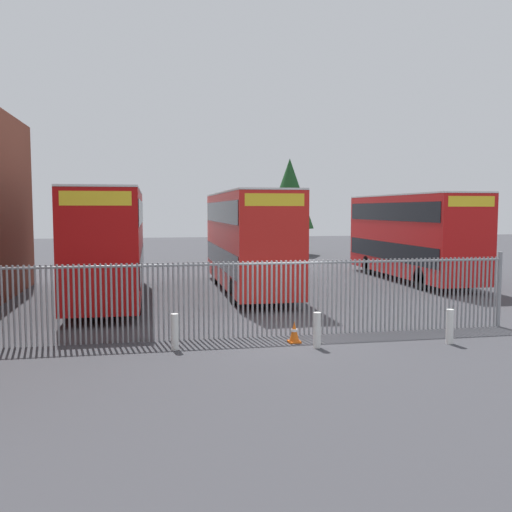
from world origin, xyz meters
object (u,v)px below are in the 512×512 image
double_decker_bus_near_gate (109,241)px  bollard_near_left (175,332)px  bollard_center_front (317,330)px  traffic_cone_by_gate (294,332)px  bollard_near_right (450,327)px  double_decker_bus_behind_fence_left (411,234)px  double_decker_bus_behind_fence_right (248,237)px

double_decker_bus_near_gate → bollard_near_left: bearing=-75.4°
bollard_near_left → bollard_center_front: bearing=-7.9°
bollard_near_left → traffic_cone_by_gate: (3.27, 0.18, -0.19)m
double_decker_bus_near_gate → bollard_center_front: (5.91, -8.95, -1.95)m
bollard_near_right → traffic_cone_by_gate: bearing=167.2°
double_decker_bus_behind_fence_left → bollard_near_left: 17.61m
bollard_near_right → traffic_cone_by_gate: bollard_near_right is taller
double_decker_bus_near_gate → bollard_near_left: (2.20, -8.44, -1.95)m
double_decker_bus_near_gate → double_decker_bus_behind_fence_left: same height
double_decker_bus_behind_fence_right → bollard_near_right: size_ratio=11.38×
double_decker_bus_behind_fence_right → bollard_center_front: bearing=-89.9°
traffic_cone_by_gate → double_decker_bus_behind_fence_left: bearing=52.0°
double_decker_bus_behind_fence_right → double_decker_bus_near_gate: bearing=-166.0°
double_decker_bus_behind_fence_left → double_decker_bus_behind_fence_right: 9.19m
bollard_near_left → bollard_near_right: same height
double_decker_bus_behind_fence_right → bollard_center_front: 10.60m
double_decker_bus_near_gate → bollard_center_front: size_ratio=11.38×
double_decker_bus_behind_fence_right → bollard_near_left: double_decker_bus_behind_fence_right is taller
traffic_cone_by_gate → double_decker_bus_behind_fence_right: bearing=87.5°
double_decker_bus_near_gate → bollard_near_left: size_ratio=11.38×
double_decker_bus_behind_fence_right → bollard_near_right: (3.72, -10.66, -1.95)m
bollard_center_front → bollard_near_right: 3.70m
double_decker_bus_behind_fence_left → traffic_cone_by_gate: size_ratio=18.32×
double_decker_bus_near_gate → double_decker_bus_behind_fence_right: bearing=14.0°
double_decker_bus_near_gate → double_decker_bus_behind_fence_right: (5.89, 1.47, 0.00)m
double_decker_bus_behind_fence_left → bollard_center_front: (-8.90, -12.65, -1.95)m
bollard_near_right → double_decker_bus_behind_fence_right: bearing=109.2°
bollard_near_left → traffic_cone_by_gate: size_ratio=1.61×
double_decker_bus_behind_fence_left → double_decker_bus_near_gate: bearing=-166.0°
double_decker_bus_near_gate → traffic_cone_by_gate: 10.13m
bollard_near_left → bollard_near_right: (7.41, -0.76, 0.00)m
bollard_near_left → bollard_center_front: same height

